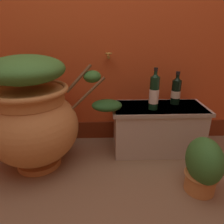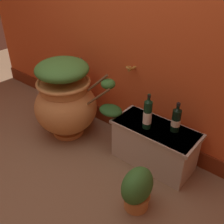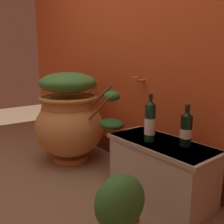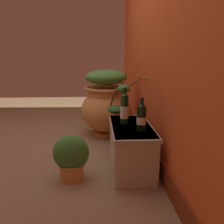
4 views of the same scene
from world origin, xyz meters
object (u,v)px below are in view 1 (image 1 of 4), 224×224
at_px(wine_bottle_middle, 176,90).
at_px(potted_shrub, 203,166).
at_px(wine_bottle_left, 154,92).
at_px(terracotta_urn, 34,115).

xyz_separation_m(wine_bottle_middle, potted_shrub, (0.02, -0.58, -0.33)).
distance_m(wine_bottle_middle, potted_shrub, 0.67).
distance_m(wine_bottle_left, potted_shrub, 0.63).
bearing_deg(wine_bottle_left, potted_shrub, -62.94).
xyz_separation_m(wine_bottle_left, potted_shrub, (0.24, -0.46, -0.35)).
height_order(terracotta_urn, wine_bottle_middle, terracotta_urn).
height_order(wine_bottle_left, potted_shrub, wine_bottle_left).
bearing_deg(wine_bottle_left, wine_bottle_middle, 28.73).
relative_size(terracotta_urn, wine_bottle_left, 2.98).
bearing_deg(wine_bottle_middle, wine_bottle_left, -151.27).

